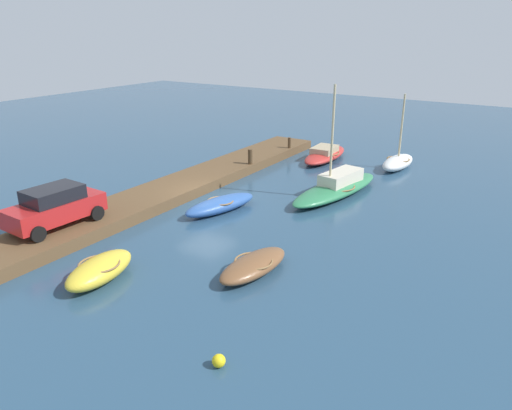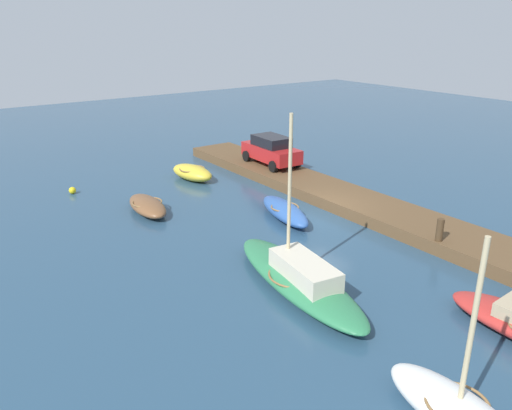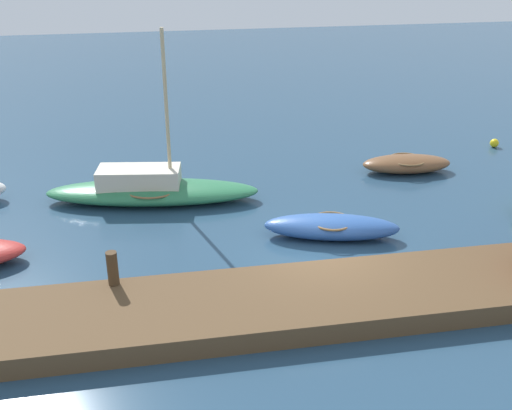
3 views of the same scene
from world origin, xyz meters
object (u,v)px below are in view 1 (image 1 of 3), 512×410
(sailboat_green, at_px, (337,187))
(marker_buoy, at_px, (219,361))
(dinghy_yellow, at_px, (100,269))
(motorboat_red, at_px, (325,154))
(rowboat_white, at_px, (398,162))
(mooring_post_west, at_px, (289,143))
(rowboat_blue, at_px, (220,205))
(parked_car, at_px, (55,206))
(rowboat_brown, at_px, (254,265))
(mooring_post_mid_west, at_px, (250,157))

(sailboat_green, height_order, marker_buoy, sailboat_green)
(dinghy_yellow, xyz_separation_m, sailboat_green, (-13.08, 3.22, 0.03))
(motorboat_red, bearing_deg, marker_buoy, 14.97)
(dinghy_yellow, bearing_deg, motorboat_red, 171.95)
(marker_buoy, bearing_deg, dinghy_yellow, -103.20)
(motorboat_red, bearing_deg, rowboat_white, 93.23)
(marker_buoy, bearing_deg, rowboat_white, -174.83)
(rowboat_white, relative_size, motorboat_red, 0.86)
(mooring_post_west, bearing_deg, rowboat_white, 96.03)
(rowboat_blue, height_order, mooring_post_west, mooring_post_west)
(rowboat_white, xyz_separation_m, sailboat_green, (6.70, -1.16, 0.01))
(mooring_post_west, xyz_separation_m, parked_car, (17.43, -1.48, 0.51))
(rowboat_brown, relative_size, parked_car, 0.87)
(motorboat_red, relative_size, marker_buoy, 14.77)
(marker_buoy, bearing_deg, rowboat_blue, -143.64)
(rowboat_brown, xyz_separation_m, mooring_post_west, (-15.65, -7.22, 0.57))
(mooring_post_west, distance_m, mooring_post_mid_west, 4.89)
(sailboat_green, distance_m, marker_buoy, 14.88)
(rowboat_white, xyz_separation_m, rowboat_blue, (12.03, -4.87, -0.08))
(dinghy_yellow, bearing_deg, rowboat_blue, 174.46)
(motorboat_red, distance_m, mooring_post_west, 2.64)
(parked_car, bearing_deg, rowboat_brown, 104.06)
(rowboat_brown, distance_m, rowboat_blue, 6.48)
(dinghy_yellow, height_order, motorboat_red, motorboat_red)
(rowboat_brown, distance_m, motorboat_red, 16.58)
(motorboat_red, xyz_separation_m, mooring_post_mid_west, (5.16, -2.58, 0.60))
(mooring_post_west, xyz_separation_m, mooring_post_mid_west, (4.89, 0.00, 0.09))
(rowboat_white, height_order, parked_car, rowboat_white)
(mooring_post_mid_west, bearing_deg, parked_car, -6.73)
(mooring_post_west, bearing_deg, parked_car, -4.85)
(motorboat_red, bearing_deg, parked_car, -15.79)
(rowboat_blue, bearing_deg, sailboat_green, 159.12)
(rowboat_brown, height_order, marker_buoy, rowboat_brown)
(sailboat_green, relative_size, motorboat_red, 1.38)
(sailboat_green, relative_size, marker_buoy, 20.42)
(rowboat_brown, height_order, mooring_post_mid_west, mooring_post_mid_west)
(mooring_post_west, bearing_deg, marker_buoy, 24.31)
(dinghy_yellow, height_order, sailboat_green, sailboat_green)
(mooring_post_west, bearing_deg, rowboat_brown, 24.76)
(parked_car, bearing_deg, mooring_post_mid_west, 175.79)
(rowboat_white, xyz_separation_m, motorboat_red, (0.51, -4.75, -0.05))
(parked_car, bearing_deg, rowboat_white, 156.70)
(rowboat_white, height_order, rowboat_brown, rowboat_white)
(rowboat_white, distance_m, mooring_post_mid_west, 9.28)
(sailboat_green, xyz_separation_m, parked_car, (11.50, -7.65, 0.95))
(rowboat_white, xyz_separation_m, dinghy_yellow, (19.78, -4.38, -0.02))
(sailboat_green, bearing_deg, mooring_post_mid_west, -90.96)
(mooring_post_mid_west, relative_size, marker_buoy, 2.46)
(sailboat_green, distance_m, rowboat_blue, 6.49)
(motorboat_red, relative_size, mooring_post_mid_west, 6.01)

